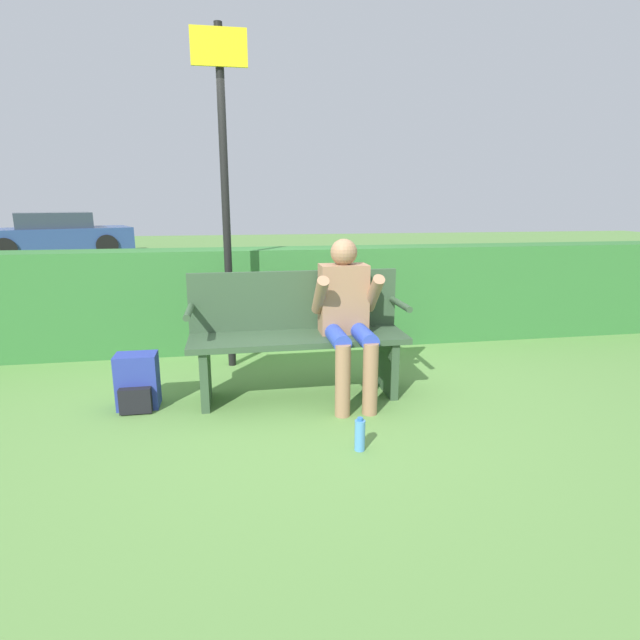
% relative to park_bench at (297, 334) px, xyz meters
% --- Properties ---
extents(ground_plane, '(40.00, 40.00, 0.00)m').
position_rel_park_bench_xyz_m(ground_plane, '(0.00, -0.07, -0.50)').
color(ground_plane, '#5B8942').
extents(hedge_back, '(12.00, 0.46, 1.04)m').
position_rel_park_bench_xyz_m(hedge_back, '(0.00, 1.40, 0.02)').
color(hedge_back, '#337033').
rests_on(hedge_back, ground).
extents(park_bench, '(1.67, 0.48, 0.97)m').
position_rel_park_bench_xyz_m(park_bench, '(0.00, 0.00, 0.00)').
color(park_bench, '#334C33').
rests_on(park_bench, ground).
extents(person_seated, '(0.50, 0.63, 1.23)m').
position_rel_park_bench_xyz_m(person_seated, '(0.36, -0.14, 0.19)').
color(person_seated, '#997051').
rests_on(person_seated, ground).
extents(backpack, '(0.30, 0.27, 0.41)m').
position_rel_park_bench_xyz_m(backpack, '(-1.21, -0.08, -0.30)').
color(backpack, '#283893').
rests_on(backpack, ground).
extents(water_bottle, '(0.07, 0.07, 0.22)m').
position_rel_park_bench_xyz_m(water_bottle, '(0.25, -1.00, -0.39)').
color(water_bottle, '#4C8CCC').
rests_on(water_bottle, ground).
extents(signpost, '(0.46, 0.09, 2.93)m').
position_rel_park_bench_xyz_m(signpost, '(-0.52, 0.81, 1.20)').
color(signpost, black).
rests_on(signpost, ground).
extents(parked_car, '(4.35, 3.05, 1.21)m').
position_rel_park_bench_xyz_m(parked_car, '(-5.45, 11.64, 0.09)').
color(parked_car, '#2D4784').
rests_on(parked_car, ground).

